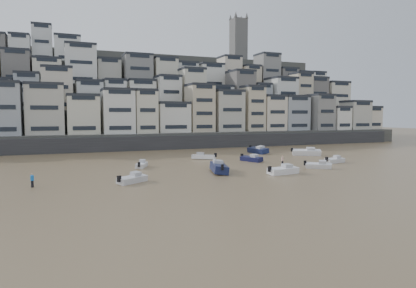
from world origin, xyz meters
name	(u,v)px	position (x,y,z in m)	size (l,w,h in m)	color
ground	(280,217)	(0.00, 0.00, 0.00)	(400.00, 400.00, 0.00)	olive
harbor_wall	(176,142)	(10.00, 65.00, 1.75)	(140.00, 3.00, 3.50)	#38383A
hillside	(156,103)	(14.73, 104.84, 13.01)	(141.04, 66.00, 50.00)	#4C4C47
boat_a	(283,169)	(13.19, 19.85, 0.74)	(5.46, 1.79, 1.49)	white
boat_b	(319,165)	(21.83, 22.65, 0.62)	(4.54, 1.49, 1.24)	silver
boat_c	(219,166)	(5.01, 25.02, 0.97)	(7.10, 2.32, 1.94)	#161E45
boat_d	(335,160)	(29.19, 27.38, 0.63)	(4.64, 1.52, 1.27)	silver
boat_e	(251,158)	(15.99, 35.00, 0.69)	(5.05, 1.65, 1.38)	#13153C
boat_f	(142,164)	(-4.98, 34.63, 0.61)	(4.47, 1.46, 1.22)	white
boat_g	(306,151)	(32.06, 39.72, 0.90)	(6.58, 2.15, 1.79)	silver
boat_h	(204,156)	(8.90, 41.74, 0.70)	(5.13, 1.68, 1.40)	white
boat_i	(258,149)	(24.59, 47.83, 0.91)	(6.67, 2.18, 1.82)	#161F45
boat_j	(132,178)	(-8.99, 20.95, 0.65)	(4.78, 1.57, 1.30)	silver
person_blue	(32,180)	(-20.85, 22.51, 0.87)	(0.44, 0.44, 1.74)	blue
person_pink	(282,161)	(18.36, 28.00, 0.87)	(0.44, 0.44, 1.74)	#D3A595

